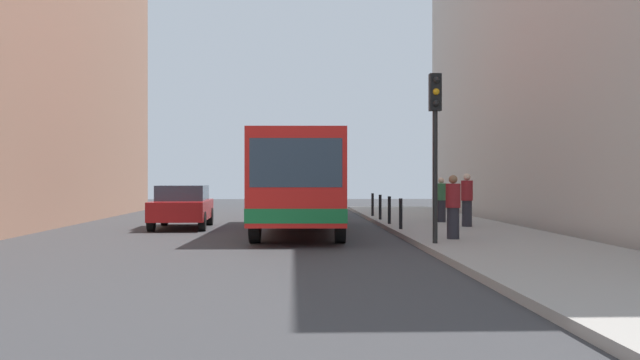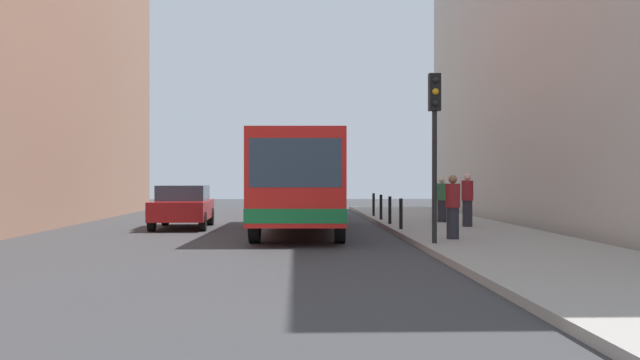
# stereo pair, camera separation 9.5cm
# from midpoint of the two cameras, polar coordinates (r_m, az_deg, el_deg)

# --- Properties ---
(ground_plane) EXTENTS (80.00, 80.00, 0.00)m
(ground_plane) POSITION_cam_midpoint_polar(r_m,az_deg,el_deg) (20.18, -2.37, -4.76)
(ground_plane) COLOR #38383A
(sidewalk) EXTENTS (4.40, 40.00, 0.15)m
(sidewalk) POSITION_cam_midpoint_polar(r_m,az_deg,el_deg) (20.84, 12.70, -4.40)
(sidewalk) COLOR #9E9991
(sidewalk) RESTS_ON ground
(building_right) EXTENTS (7.00, 32.00, 13.99)m
(building_right) POSITION_cam_midpoint_polar(r_m,az_deg,el_deg) (27.15, 23.30, 11.31)
(building_right) COLOR #BCB7AD
(building_right) RESTS_ON ground
(bus) EXTENTS (2.87, 11.09, 3.00)m
(bus) POSITION_cam_midpoint_polar(r_m,az_deg,el_deg) (22.92, -1.41, 0.14)
(bus) COLOR red
(bus) RESTS_ON ground
(car_beside_bus) EXTENTS (1.99, 4.46, 1.48)m
(car_beside_bus) POSITION_cam_midpoint_polar(r_m,az_deg,el_deg) (25.12, -10.78, -2.01)
(car_beside_bus) COLOR maroon
(car_beside_bus) RESTS_ON ground
(car_behind_bus) EXTENTS (1.89, 4.42, 1.48)m
(car_behind_bus) POSITION_cam_midpoint_polar(r_m,az_deg,el_deg) (32.84, -0.65, -1.52)
(car_behind_bus) COLOR #A5A8AD
(car_behind_bus) RESTS_ON ground
(traffic_light) EXTENTS (0.28, 0.33, 4.10)m
(traffic_light) POSITION_cam_midpoint_polar(r_m,az_deg,el_deg) (17.47, 9.30, 4.35)
(traffic_light) COLOR black
(traffic_light) RESTS_ON sidewalk
(bollard_near) EXTENTS (0.11, 0.11, 0.95)m
(bollard_near) POSITION_cam_midpoint_polar(r_m,az_deg,el_deg) (22.23, 6.61, -2.70)
(bollard_near) COLOR black
(bollard_near) RESTS_ON sidewalk
(bollard_mid) EXTENTS (0.11, 0.11, 0.95)m
(bollard_mid) POSITION_cam_midpoint_polar(r_m,az_deg,el_deg) (24.81, 5.72, -2.41)
(bollard_mid) COLOR black
(bollard_mid) RESTS_ON sidewalk
(bollard_far) EXTENTS (0.11, 0.11, 0.95)m
(bollard_far) POSITION_cam_midpoint_polar(r_m,az_deg,el_deg) (27.39, 5.00, -2.17)
(bollard_far) COLOR black
(bollard_far) RESTS_ON sidewalk
(bollard_farthest) EXTENTS (0.11, 0.11, 0.95)m
(bollard_farthest) POSITION_cam_midpoint_polar(r_m,az_deg,el_deg) (29.98, 4.40, -1.97)
(bollard_farthest) COLOR black
(bollard_farthest) RESTS_ON sidewalk
(pedestrian_near_signal) EXTENTS (0.38, 0.38, 1.66)m
(pedestrian_near_signal) POSITION_cam_midpoint_polar(r_m,az_deg,el_deg) (18.77, 10.71, -2.14)
(pedestrian_near_signal) COLOR #26262D
(pedestrian_near_signal) RESTS_ON sidewalk
(pedestrian_mid_sidewalk) EXTENTS (0.38, 0.38, 1.74)m
(pedestrian_mid_sidewalk) POSITION_cam_midpoint_polar(r_m,az_deg,el_deg) (23.74, 11.81, -1.57)
(pedestrian_mid_sidewalk) COLOR #26262D
(pedestrian_mid_sidewalk) RESTS_ON sidewalk
(pedestrian_far_sidewalk) EXTENTS (0.38, 0.38, 1.61)m
(pedestrian_far_sidewalk) POSITION_cam_midpoint_polar(r_m,az_deg,el_deg) (26.03, 9.82, -1.58)
(pedestrian_far_sidewalk) COLOR #26262D
(pedestrian_far_sidewalk) RESTS_ON sidewalk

